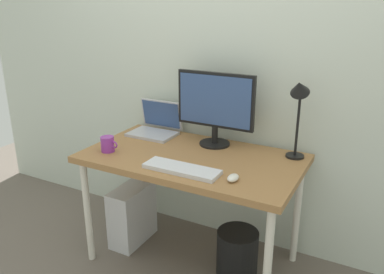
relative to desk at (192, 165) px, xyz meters
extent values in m
plane|color=#665B51|center=(0.00, 0.00, -0.69)|extent=(6.00, 6.00, 0.00)
cube|color=silver|center=(0.00, 0.43, 0.61)|extent=(4.40, 0.04, 2.60)
cube|color=olive|center=(0.00, 0.00, 0.05)|extent=(1.32, 0.74, 0.04)
cylinder|color=silver|center=(-0.60, -0.31, -0.33)|extent=(0.04, 0.04, 0.71)
cylinder|color=silver|center=(0.60, -0.31, -0.33)|extent=(0.04, 0.04, 0.71)
cylinder|color=silver|center=(-0.60, 0.31, -0.33)|extent=(0.04, 0.04, 0.71)
cylinder|color=silver|center=(0.60, 0.31, -0.33)|extent=(0.04, 0.04, 0.71)
cylinder|color=black|center=(0.04, 0.24, 0.07)|extent=(0.20, 0.20, 0.01)
cylinder|color=black|center=(0.04, 0.24, 0.14)|extent=(0.04, 0.04, 0.11)
cube|color=black|center=(0.04, 0.24, 0.37)|extent=(0.52, 0.03, 0.35)
cube|color=#334C7F|center=(0.04, 0.22, 0.37)|extent=(0.49, 0.01, 0.32)
cube|color=#B2B2B7|center=(-0.42, 0.20, 0.08)|extent=(0.32, 0.22, 0.02)
cube|color=#B2B2B7|center=(-0.42, 0.33, 0.19)|extent=(0.32, 0.05, 0.21)
cube|color=#334C7F|center=(-0.42, 0.32, 0.19)|extent=(0.30, 0.03, 0.18)
cylinder|color=black|center=(0.56, 0.27, 0.07)|extent=(0.11, 0.11, 0.01)
cylinder|color=black|center=(0.56, 0.27, 0.28)|extent=(0.02, 0.02, 0.39)
cone|color=black|center=(0.56, 0.23, 0.50)|extent=(0.11, 0.14, 0.13)
cube|color=silver|center=(0.06, -0.23, 0.08)|extent=(0.44, 0.14, 0.02)
ellipsoid|color=silver|center=(0.36, -0.21, 0.08)|extent=(0.06, 0.09, 0.03)
cylinder|color=purple|center=(-0.50, -0.19, 0.11)|extent=(0.08, 0.08, 0.10)
torus|color=purple|center=(-0.45, -0.19, 0.12)|extent=(0.05, 0.01, 0.05)
cube|color=silver|center=(-0.48, 0.00, -0.48)|extent=(0.18, 0.36, 0.42)
cylinder|color=black|center=(0.32, 0.01, -0.54)|extent=(0.26, 0.26, 0.30)
camera|label=1|loc=(1.04, -1.97, 0.97)|focal=36.71mm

